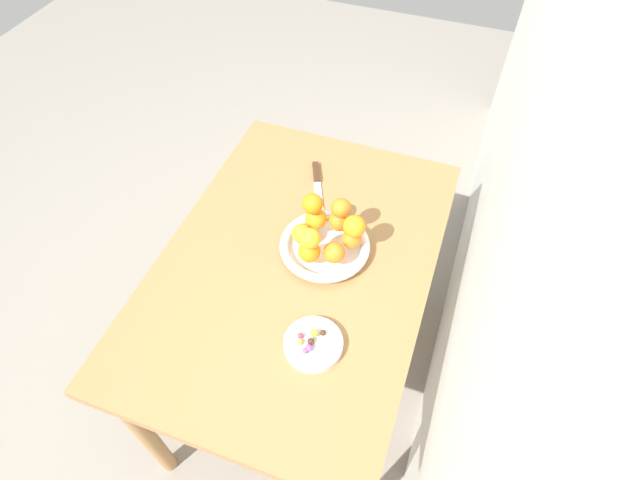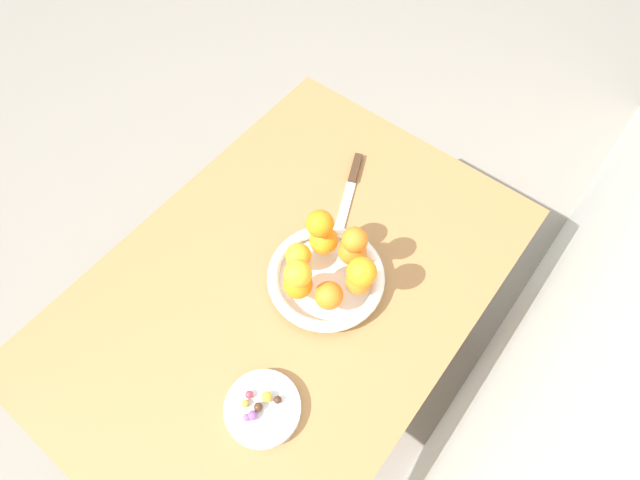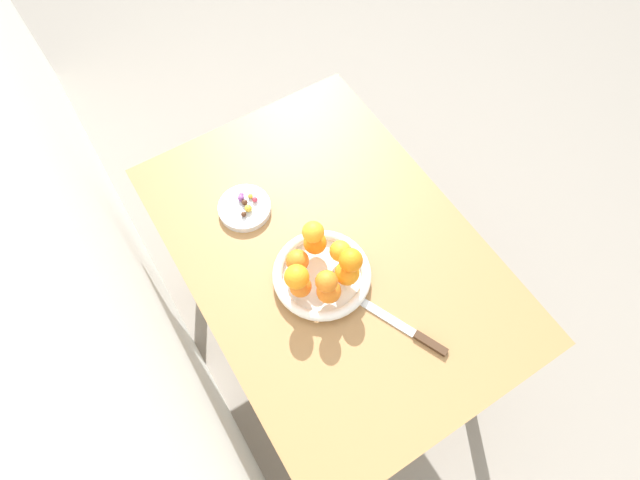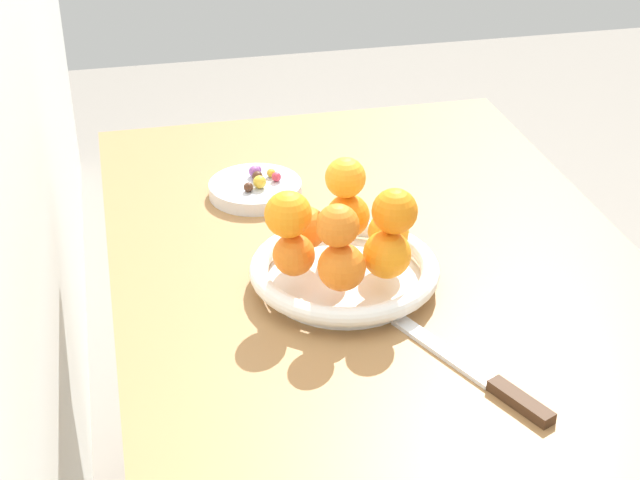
# 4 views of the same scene
# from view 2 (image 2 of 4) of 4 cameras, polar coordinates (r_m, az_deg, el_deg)

# --- Properties ---
(ground_plane) EXTENTS (6.00, 6.00, 0.00)m
(ground_plane) POSITION_cam_2_polar(r_m,az_deg,el_deg) (1.82, -2.46, -15.00)
(ground_plane) COLOR gray
(wall_back) EXTENTS (4.00, 0.05, 2.50)m
(wall_back) POSITION_cam_2_polar(r_m,az_deg,el_deg) (0.62, 31.46, -10.43)
(wall_back) COLOR silver
(wall_back) RESTS_ON ground_plane
(dining_table) EXTENTS (1.10, 0.76, 0.74)m
(dining_table) POSITION_cam_2_polar(r_m,az_deg,el_deg) (1.21, -3.63, -6.90)
(dining_table) COLOR #9E7042
(dining_table) RESTS_ON ground_plane
(fruit_bowl) EXTENTS (0.26, 0.26, 0.04)m
(fruit_bowl) POSITION_cam_2_polar(r_m,az_deg,el_deg) (1.11, 0.69, -4.28)
(fruit_bowl) COLOR white
(fruit_bowl) RESTS_ON dining_table
(candy_dish) EXTENTS (0.15, 0.15, 0.02)m
(candy_dish) POSITION_cam_2_polar(r_m,az_deg,el_deg) (1.03, -6.55, -18.61)
(candy_dish) COLOR silver
(candy_dish) RESTS_ON dining_table
(orange_0) EXTENTS (0.06, 0.06, 0.06)m
(orange_0) POSITION_cam_2_polar(r_m,az_deg,el_deg) (1.05, -2.53, -5.10)
(orange_0) COLOR orange
(orange_0) RESTS_ON fruit_bowl
(orange_1) EXTENTS (0.06, 0.06, 0.06)m
(orange_1) POSITION_cam_2_polar(r_m,az_deg,el_deg) (1.03, 1.01, -6.35)
(orange_1) COLOR orange
(orange_1) RESTS_ON fruit_bowl
(orange_2) EXTENTS (0.06, 0.06, 0.06)m
(orange_2) POSITION_cam_2_polar(r_m,az_deg,el_deg) (1.05, 4.42, -4.76)
(orange_2) COLOR orange
(orange_2) RESTS_ON fruit_bowl
(orange_3) EXTENTS (0.06, 0.06, 0.06)m
(orange_3) POSITION_cam_2_polar(r_m,az_deg,el_deg) (1.08, 3.70, -1.28)
(orange_3) COLOR orange
(orange_3) RESTS_ON fruit_bowl
(orange_4) EXTENTS (0.06, 0.06, 0.06)m
(orange_4) POSITION_cam_2_polar(r_m,az_deg,el_deg) (1.09, 0.43, -0.02)
(orange_4) COLOR orange
(orange_4) RESTS_ON fruit_bowl
(orange_5) EXTENTS (0.06, 0.06, 0.06)m
(orange_5) POSITION_cam_2_polar(r_m,az_deg,el_deg) (1.08, -2.47, -1.82)
(orange_5) COLOR orange
(orange_5) RESTS_ON fruit_bowl
(orange_6) EXTENTS (0.06, 0.06, 0.06)m
(orange_6) POSITION_cam_2_polar(r_m,az_deg,el_deg) (1.00, 4.80, -3.65)
(orange_6) COLOR orange
(orange_6) RESTS_ON orange_2
(orange_7) EXTENTS (0.06, 0.06, 0.06)m
(orange_7) POSITION_cam_2_polar(r_m,az_deg,el_deg) (0.99, -2.52, -3.84)
(orange_7) COLOR orange
(orange_7) RESTS_ON orange_0
(orange_8) EXTENTS (0.06, 0.06, 0.06)m
(orange_8) POSITION_cam_2_polar(r_m,az_deg,el_deg) (1.04, -0.00, 1.87)
(orange_8) COLOR orange
(orange_8) RESTS_ON orange_4
(orange_9) EXTENTS (0.06, 0.06, 0.06)m
(orange_9) POSITION_cam_2_polar(r_m,az_deg,el_deg) (1.03, 3.98, 0.01)
(orange_9) COLOR orange
(orange_9) RESTS_ON orange_3
(candy_ball_0) EXTENTS (0.02, 0.02, 0.02)m
(candy_ball_0) POSITION_cam_2_polar(r_m,az_deg,el_deg) (1.02, -8.11, -17.08)
(candy_ball_0) COLOR #C6384C
(candy_ball_0) RESTS_ON candy_dish
(candy_ball_1) EXTENTS (0.01, 0.01, 0.01)m
(candy_ball_1) POSITION_cam_2_polar(r_m,az_deg,el_deg) (1.01, -8.37, -19.44)
(candy_ball_1) COLOR #8C4C99
(candy_ball_1) RESTS_ON candy_dish
(candy_ball_2) EXTENTS (0.01, 0.01, 0.01)m
(candy_ball_2) POSITION_cam_2_polar(r_m,az_deg,el_deg) (1.02, -8.55, -18.00)
(candy_ball_2) COLOR gold
(candy_ball_2) RESTS_ON candy_dish
(candy_ball_3) EXTENTS (0.02, 0.02, 0.02)m
(candy_ball_3) POSITION_cam_2_polar(r_m,az_deg,el_deg) (1.01, -6.11, -17.39)
(candy_ball_3) COLOR gold
(candy_ball_3) RESTS_ON candy_dish
(candy_ball_4) EXTENTS (0.02, 0.02, 0.02)m
(candy_ball_4) POSITION_cam_2_polar(r_m,az_deg,el_deg) (1.01, -7.71, -19.25)
(candy_ball_4) COLOR #8C4C99
(candy_ball_4) RESTS_ON candy_dish
(candy_ball_5) EXTENTS (0.02, 0.02, 0.02)m
(candy_ball_5) POSITION_cam_2_polar(r_m,az_deg,el_deg) (1.01, -7.06, -18.41)
(candy_ball_5) COLOR #472819
(candy_ball_5) RESTS_ON candy_dish
(candy_ball_6) EXTENTS (0.02, 0.02, 0.02)m
(candy_ball_6) POSITION_cam_2_polar(r_m,az_deg,el_deg) (1.01, -4.88, -17.74)
(candy_ball_6) COLOR #472819
(candy_ball_6) RESTS_ON candy_dish
(knife) EXTENTS (0.25, 0.13, 0.01)m
(knife) POSITION_cam_2_polar(r_m,az_deg,el_deg) (1.25, 3.46, 5.99)
(knife) COLOR #3F2819
(knife) RESTS_ON dining_table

